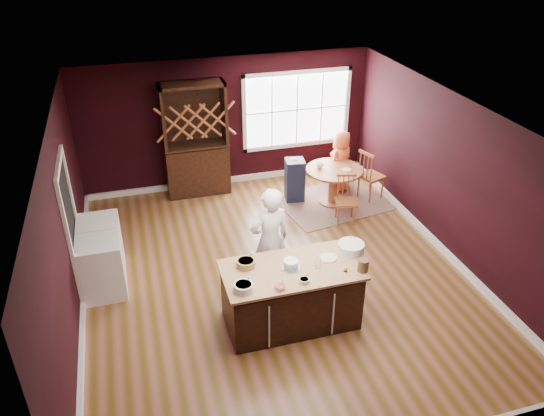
% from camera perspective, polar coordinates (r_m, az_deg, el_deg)
% --- Properties ---
extents(room_shell, '(7.00, 7.00, 7.00)m').
position_cam_1_polar(room_shell, '(7.95, 0.32, 0.67)').
color(room_shell, brown).
rests_on(room_shell, ground).
extents(window, '(2.36, 0.10, 1.66)m').
position_cam_1_polar(window, '(11.34, 2.68, 10.54)').
color(window, white).
rests_on(window, room_shell).
extents(doorway, '(0.08, 1.26, 2.13)m').
position_cam_1_polar(doorway, '(8.44, -20.65, -2.12)').
color(doorway, white).
rests_on(doorway, room_shell).
extents(kitchen_island, '(1.90, 0.99, 0.92)m').
position_cam_1_polar(kitchen_island, '(7.55, 2.03, -9.49)').
color(kitchen_island, black).
rests_on(kitchen_island, ground).
extents(dining_table, '(1.12, 1.12, 0.75)m').
position_cam_1_polar(dining_table, '(10.54, 6.64, 3.13)').
color(dining_table, brown).
rests_on(dining_table, ground).
extents(baker, '(0.71, 0.53, 1.75)m').
position_cam_1_polar(baker, '(7.89, -0.24, -3.59)').
color(baker, silver).
rests_on(baker, ground).
extents(layer_cake, '(0.28, 0.28, 0.12)m').
position_cam_1_polar(layer_cake, '(7.24, 2.05, -6.05)').
color(layer_cake, white).
rests_on(layer_cake, kitchen_island).
extents(bowl_blue, '(0.26, 0.26, 0.10)m').
position_cam_1_polar(bowl_blue, '(6.86, -3.08, -8.50)').
color(bowl_blue, white).
rests_on(bowl_blue, kitchen_island).
extents(bowl_yellow, '(0.26, 0.26, 0.10)m').
position_cam_1_polar(bowl_yellow, '(7.28, -2.82, -5.96)').
color(bowl_yellow, olive).
rests_on(bowl_yellow, kitchen_island).
extents(bowl_pink, '(0.15, 0.15, 0.05)m').
position_cam_1_polar(bowl_pink, '(6.88, 0.85, -8.52)').
color(bowl_pink, white).
rests_on(bowl_pink, kitchen_island).
extents(bowl_olive, '(0.14, 0.14, 0.05)m').
position_cam_1_polar(bowl_olive, '(7.01, 3.48, -7.79)').
color(bowl_olive, beige).
rests_on(bowl_olive, kitchen_island).
extents(drinking_glass, '(0.08, 0.08, 0.16)m').
position_cam_1_polar(drinking_glass, '(7.25, 5.00, -5.91)').
color(drinking_glass, silver).
rests_on(drinking_glass, kitchen_island).
extents(dinner_plate, '(0.25, 0.25, 0.02)m').
position_cam_1_polar(dinner_plate, '(7.49, 6.05, -5.34)').
color(dinner_plate, '#F9E2A7').
rests_on(dinner_plate, kitchen_island).
extents(white_tub, '(0.38, 0.38, 0.13)m').
position_cam_1_polar(white_tub, '(7.64, 8.50, -4.21)').
color(white_tub, silver).
rests_on(white_tub, kitchen_island).
extents(stoneware_crock, '(0.15, 0.15, 0.18)m').
position_cam_1_polar(stoneware_crock, '(7.26, 9.78, -6.09)').
color(stoneware_crock, brown).
rests_on(stoneware_crock, kitchen_island).
extents(toy_figurine, '(0.05, 0.05, 0.08)m').
position_cam_1_polar(toy_figurine, '(7.24, 7.93, -6.53)').
color(toy_figurine, yellow).
rests_on(toy_figurine, kitchen_island).
extents(rug, '(2.30, 1.92, 0.01)m').
position_cam_1_polar(rug, '(10.78, 6.48, 0.61)').
color(rug, brown).
rests_on(rug, ground).
extents(chair_east, '(0.55, 0.56, 1.06)m').
position_cam_1_polar(chair_east, '(10.87, 10.66, 3.62)').
color(chair_east, brown).
rests_on(chair_east, ground).
extents(chair_south, '(0.47, 0.46, 0.93)m').
position_cam_1_polar(chair_south, '(9.94, 7.98, 0.87)').
color(chair_south, brown).
rests_on(chair_south, ground).
extents(chair_north, '(0.54, 0.54, 0.94)m').
position_cam_1_polar(chair_north, '(11.38, 6.85, 4.82)').
color(chair_north, brown).
rests_on(chair_north, ground).
extents(seated_woman, '(0.76, 0.69, 1.30)m').
position_cam_1_polar(seated_woman, '(11.04, 7.40, 5.02)').
color(seated_woman, orange).
rests_on(seated_woman, ground).
extents(high_chair, '(0.42, 0.42, 0.91)m').
position_cam_1_polar(high_chair, '(10.65, 2.45, 3.11)').
color(high_chair, '#141C35').
rests_on(high_chair, ground).
extents(toddler, '(0.18, 0.14, 0.26)m').
position_cam_1_polar(toddler, '(10.47, 2.19, 4.81)').
color(toddler, '#8CA5BF').
rests_on(toddler, high_chair).
extents(table_plate, '(0.18, 0.18, 0.01)m').
position_cam_1_polar(table_plate, '(10.43, 8.03, 4.09)').
color(table_plate, beige).
rests_on(table_plate, dining_table).
extents(table_cup, '(0.17, 0.17, 0.10)m').
position_cam_1_polar(table_cup, '(10.45, 5.15, 4.60)').
color(table_cup, white).
rests_on(table_cup, dining_table).
extents(hutch, '(1.27, 0.53, 2.32)m').
position_cam_1_polar(hutch, '(10.76, -8.23, 7.25)').
color(hutch, '#402112').
rests_on(hutch, ground).
extents(washer, '(0.64, 0.62, 0.93)m').
position_cam_1_polar(washer, '(8.43, -17.84, -6.16)').
color(washer, white).
rests_on(washer, ground).
extents(dryer, '(0.64, 0.62, 0.93)m').
position_cam_1_polar(dryer, '(8.97, -17.88, -3.84)').
color(dryer, white).
rests_on(dryer, ground).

